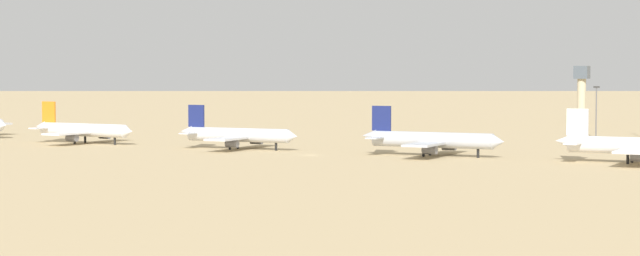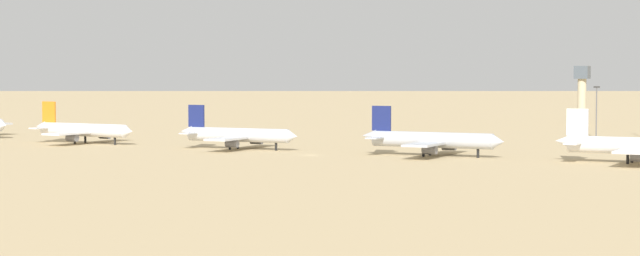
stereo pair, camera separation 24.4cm
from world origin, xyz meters
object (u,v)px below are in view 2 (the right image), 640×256
Objects in this scene: light_pole_west at (596,108)px; parked_jet_white_5 at (635,146)px; parked_jet_orange_2 at (83,130)px; parked_jet_navy_3 at (237,135)px; control_tower at (582,89)px; parked_jet_navy_4 at (431,140)px.

parked_jet_white_5 is at bearing -71.94° from light_pole_west.
parked_jet_orange_2 is 1.02× the size of parked_jet_navy_3.
parked_jet_navy_3 is 2.20× the size of light_pole_west.
parked_jet_white_5 is (102.07, 0.85, 0.20)m from parked_jet_navy_3.
control_tower is at bearing 106.23° from light_pole_west.
parked_jet_navy_4 is at bearing -179.54° from parked_jet_white_5.
control_tower reaches higher than parked_jet_white_5.
parked_jet_navy_3 is 53.67m from parked_jet_navy_4.
parked_jet_navy_4 is 1.66× the size of control_tower.
parked_jet_orange_2 is 1.61× the size of control_tower.
parked_jet_orange_2 is 0.97× the size of parked_jet_navy_4.
parked_jet_orange_2 is 0.97× the size of parked_jet_white_5.
parked_jet_navy_4 is at bearing -103.51° from light_pole_west.
parked_jet_white_5 is 89.91m from light_pole_west.
parked_jet_orange_2 is 104.12m from parked_jet_navy_4.
control_tower is (100.71, 168.02, 9.35)m from parked_jet_orange_2.
light_pole_west is (-27.83, 85.34, 5.12)m from parked_jet_white_5.
control_tower is 85.86m from light_pole_west.
light_pole_west is (124.69, 85.67, 5.26)m from parked_jet_orange_2.
light_pole_west reaches higher than parked_jet_white_5.
parked_jet_navy_4 is 168.22m from control_tower.
control_tower is at bearing 71.57° from parked_jet_navy_3.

